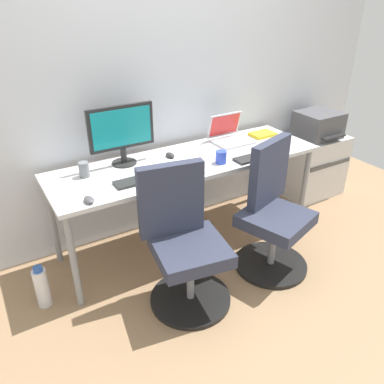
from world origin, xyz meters
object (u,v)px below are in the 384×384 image
Objects in this scene: side_cabinet at (312,165)px; water_bottle_on_floor at (42,287)px; desktop_monitor at (122,131)px; coffee_mug at (221,157)px; open_laptop at (230,135)px; printer at (318,125)px; office_chair_right at (272,214)px; office_chair_left at (184,245)px.

water_bottle_on_floor is (-2.68, -0.25, -0.15)m from side_cabinet.
desktop_monitor is 5.22× the size of coffee_mug.
side_cabinet is 1.10m from open_laptop.
water_bottle_on_floor is 1.51m from coffee_mug.
open_laptop is at bearing 176.48° from printer.
water_bottle_on_floor is 0.65× the size of desktop_monitor.
side_cabinet is 1.93× the size of water_bottle_on_floor.
office_chair_right is at bearing -42.09° from desktop_monitor.
office_chair_right reaches higher than coffee_mug.
printer is 4.35× the size of coffee_mug.
open_laptop is at bearing 176.54° from side_cabinet.
office_chair_right reaches higher than water_bottle_on_floor.
open_laptop reaches higher than office_chair_right.
office_chair_left is 1.17m from open_laptop.
coffee_mug is at bearing 35.30° from office_chair_left.
office_chair_right is 1.32m from printer.
desktop_monitor is (-1.92, 0.08, 0.68)m from side_cabinet.
coffee_mug is (-1.31, -0.28, 0.47)m from side_cabinet.
open_laptop is at bearing 39.85° from office_chair_left.
office_chair_right is 3.03× the size of open_laptop.
side_cabinet is 1.42m from coffee_mug.
office_chair_right is 10.22× the size of coffee_mug.
open_laptop is 3.37× the size of coffee_mug.
open_laptop reaches higher than side_cabinet.
coffee_mug is at bearing -168.17° from printer.
office_chair_left is 2.35× the size of printer.
office_chair_left is 3.03× the size of water_bottle_on_floor.
office_chair_right is at bearing -149.41° from side_cabinet.
open_laptop is 0.46m from coffee_mug.
water_bottle_on_floor is (-1.57, 0.41, -0.28)m from office_chair_right.
office_chair_left is at bearing -160.49° from side_cabinet.
coffee_mug is (-0.20, 0.38, 0.35)m from office_chair_right.
office_chair_right is 0.55m from coffee_mug.
open_laptop is (-0.99, 0.06, 0.48)m from side_cabinet.
side_cabinet is at bearing 5.35° from water_bottle_on_floor.
office_chair_right is 1.57× the size of side_cabinet.
office_chair_right reaches higher than printer.
office_chair_right is at bearing -99.51° from open_laptop.
coffee_mug reaches higher than side_cabinet.
office_chair_left reaches higher than water_bottle_on_floor.
office_chair_left is 1.96m from side_cabinet.
side_cabinet is at bearing 11.87° from coffee_mug.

